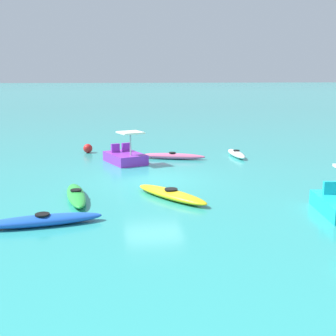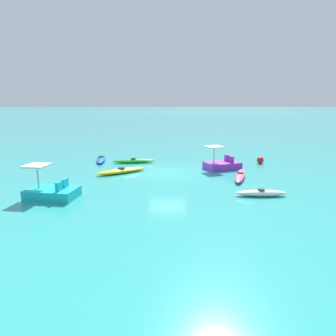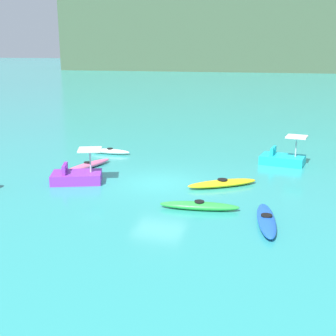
{
  "view_description": "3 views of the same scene",
  "coord_description": "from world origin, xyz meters",
  "px_view_note": "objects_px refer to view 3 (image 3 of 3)",
  "views": [
    {
      "loc": [
        18.24,
        -2.17,
        4.34
      ],
      "look_at": [
        -0.38,
        0.69,
        0.41
      ],
      "focal_mm": 46.95,
      "sensor_mm": 36.0,
      "label": 1
    },
    {
      "loc": [
        -0.06,
        19.26,
        4.66
      ],
      "look_at": [
        -0.05,
        0.1,
        0.31
      ],
      "focal_mm": 30.95,
      "sensor_mm": 36.0,
      "label": 2
    },
    {
      "loc": [
        6.08,
        -19.89,
        6.32
      ],
      "look_at": [
        0.28,
        0.63,
        0.62
      ],
      "focal_mm": 47.38,
      "sensor_mm": 36.0,
      "label": 3
    }
  ],
  "objects_px": {
    "kayak_green": "(199,206)",
    "pedal_boat_cyan": "(283,158)",
    "kayak_yellow": "(222,183)",
    "kayak_pink": "(87,166)",
    "kayak_white": "(110,151)",
    "kayak_blue": "(266,220)",
    "pedal_boat_purple": "(77,176)"
  },
  "relations": [
    {
      "from": "kayak_green",
      "to": "pedal_boat_cyan",
      "type": "distance_m",
      "value": 9.15
    },
    {
      "from": "kayak_yellow",
      "to": "pedal_boat_cyan",
      "type": "height_order",
      "value": "pedal_boat_cyan"
    },
    {
      "from": "kayak_yellow",
      "to": "kayak_pink",
      "type": "height_order",
      "value": "same"
    },
    {
      "from": "kayak_pink",
      "to": "pedal_boat_cyan",
      "type": "relative_size",
      "value": 1.36
    },
    {
      "from": "kayak_yellow",
      "to": "kayak_white",
      "type": "xyz_separation_m",
      "value": [
        -7.87,
        4.92,
        -0.0
      ]
    },
    {
      "from": "kayak_blue",
      "to": "kayak_white",
      "type": "distance_m",
      "value": 13.7
    },
    {
      "from": "kayak_yellow",
      "to": "kayak_green",
      "type": "xyz_separation_m",
      "value": [
        -0.41,
        -3.4,
        -0.0
      ]
    },
    {
      "from": "kayak_yellow",
      "to": "kayak_pink",
      "type": "xyz_separation_m",
      "value": [
        -7.68,
        1.3,
        -0.0
      ]
    },
    {
      "from": "kayak_blue",
      "to": "kayak_pink",
      "type": "height_order",
      "value": "same"
    },
    {
      "from": "pedal_boat_purple",
      "to": "kayak_yellow",
      "type": "bearing_deg",
      "value": 10.15
    },
    {
      "from": "kayak_green",
      "to": "pedal_boat_purple",
      "type": "distance_m",
      "value": 6.93
    },
    {
      "from": "kayak_blue",
      "to": "pedal_boat_purple",
      "type": "height_order",
      "value": "pedal_boat_purple"
    },
    {
      "from": "kayak_yellow",
      "to": "pedal_boat_purple",
      "type": "distance_m",
      "value": 7.11
    },
    {
      "from": "kayak_yellow",
      "to": "pedal_boat_purple",
      "type": "bearing_deg",
      "value": -169.85
    },
    {
      "from": "kayak_blue",
      "to": "pedal_boat_cyan",
      "type": "xyz_separation_m",
      "value": [
        0.31,
        9.46,
        0.17
      ]
    },
    {
      "from": "kayak_yellow",
      "to": "pedal_boat_purple",
      "type": "xyz_separation_m",
      "value": [
        -7.0,
        -1.25,
        0.17
      ]
    },
    {
      "from": "kayak_yellow",
      "to": "kayak_white",
      "type": "relative_size",
      "value": 1.28
    },
    {
      "from": "kayak_blue",
      "to": "pedal_boat_purple",
      "type": "relative_size",
      "value": 1.29
    },
    {
      "from": "kayak_green",
      "to": "kayak_white",
      "type": "bearing_deg",
      "value": 131.9
    },
    {
      "from": "kayak_green",
      "to": "kayak_yellow",
      "type": "bearing_deg",
      "value": 83.11
    },
    {
      "from": "pedal_boat_cyan",
      "to": "kayak_yellow",
      "type": "bearing_deg",
      "value": -116.74
    },
    {
      "from": "pedal_boat_purple",
      "to": "pedal_boat_cyan",
      "type": "bearing_deg",
      "value": 33.95
    },
    {
      "from": "kayak_blue",
      "to": "kayak_pink",
      "type": "bearing_deg",
      "value": 151.06
    },
    {
      "from": "kayak_blue",
      "to": "kayak_yellow",
      "type": "bearing_deg",
      "value": 118.82
    },
    {
      "from": "kayak_white",
      "to": "kayak_pink",
      "type": "bearing_deg",
      "value": -87.07
    },
    {
      "from": "kayak_yellow",
      "to": "pedal_boat_cyan",
      "type": "bearing_deg",
      "value": 63.26
    },
    {
      "from": "kayak_green",
      "to": "pedal_boat_cyan",
      "type": "bearing_deg",
      "value": 70.55
    },
    {
      "from": "pedal_boat_purple",
      "to": "pedal_boat_cyan",
      "type": "height_order",
      "value": "same"
    },
    {
      "from": "pedal_boat_purple",
      "to": "kayak_pink",
      "type": "bearing_deg",
      "value": 105.08
    },
    {
      "from": "pedal_boat_cyan",
      "to": "kayak_pink",
      "type": "bearing_deg",
      "value": -159.17
    },
    {
      "from": "pedal_boat_cyan",
      "to": "pedal_boat_purple",
      "type": "bearing_deg",
      "value": -146.05
    },
    {
      "from": "kayak_pink",
      "to": "pedal_boat_cyan",
      "type": "xyz_separation_m",
      "value": [
        10.32,
        3.93,
        0.17
      ]
    }
  ]
}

